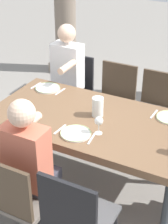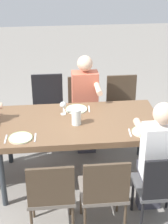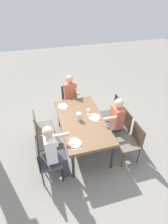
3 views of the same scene
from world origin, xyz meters
The scene contains 23 objects.
ground_plane centered at (0.00, 0.00, 0.00)m, with size 16.00×16.00×0.00m, color gray.
dining_table centered at (0.00, 0.00, 0.70)m, with size 1.85×0.99×0.76m.
chair_west_north centered at (-0.69, 0.91, 0.51)m, with size 0.44×0.44×0.88m.
chair_west_south centered at (-0.69, -0.91, 0.53)m, with size 0.44×0.44×0.90m.
chair_mid_north centered at (-0.15, 0.91, 0.51)m, with size 0.44×0.44×0.88m.
chair_mid_south centered at (-0.15, -0.91, 0.52)m, with size 0.44×0.44×0.90m.
chair_east_north centered at (0.34, 0.91, 0.52)m, with size 0.44×0.44×0.88m.
chair_east_south centered at (0.34, -0.92, 0.55)m, with size 0.44×0.44×0.95m.
chair_head_east centered at (1.34, 0.00, 0.53)m, with size 0.44×0.44×0.88m.
diner_woman_green centered at (-0.69, 0.73, 0.70)m, with size 0.35×0.49×1.32m.
diner_man_white centered at (1.17, 0.00, 0.69)m, with size 0.49×0.35×1.29m.
diner_guest_third centered at (-0.16, -0.71, 0.68)m, with size 0.35×0.49×1.28m.
plate_0 centered at (-0.66, 0.32, 0.77)m, with size 0.26×0.26×0.02m.
fork_0 centered at (-0.81, 0.32, 0.77)m, with size 0.02×0.17×0.01m, color silver.
spoon_0 centered at (-0.51, 0.32, 0.77)m, with size 0.02×0.17×0.01m, color silver.
plate_1 centered at (0.00, -0.29, 0.77)m, with size 0.26×0.26×0.02m.
wine_glass_1 centered at (0.16, -0.19, 0.88)m, with size 0.07×0.07×0.16m.
fork_1 centered at (-0.15, -0.29, 0.77)m, with size 0.02×0.17×0.01m, color silver.
spoon_1 centered at (0.15, -0.29, 0.77)m, with size 0.02×0.17×0.01m, color silver.
plate_2 centered at (0.63, 0.32, 0.77)m, with size 0.25×0.25×0.02m.
fork_2 centered at (0.48, 0.32, 0.77)m, with size 0.02×0.17×0.01m, color silver.
spoon_2 centered at (0.78, 0.32, 0.77)m, with size 0.02×0.17×0.01m, color silver.
water_pitcher centered at (0.03, 0.06, 0.84)m, with size 0.10×0.10×0.18m.
Camera 3 is at (-3.08, 0.82, 3.32)m, focal length 29.25 mm.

